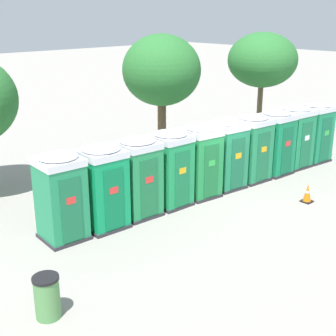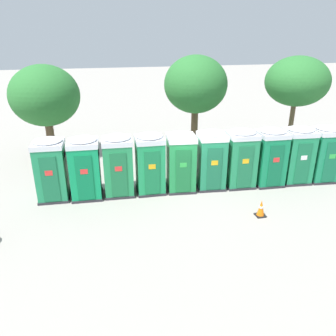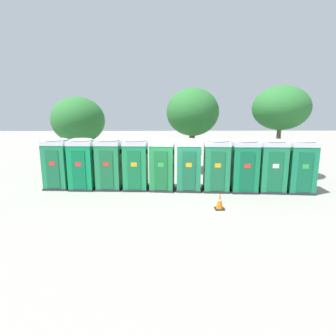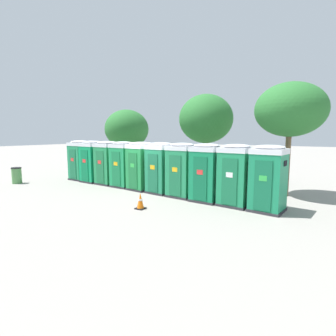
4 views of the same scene
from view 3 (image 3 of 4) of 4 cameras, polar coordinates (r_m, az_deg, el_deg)
name	(u,v)px [view 3 (image 3 of 4)]	position (r m, az deg, el deg)	size (l,w,h in m)	color
ground_plane	(176,189)	(13.18, 1.66, -4.55)	(120.00, 120.00, 0.00)	gray
portapotty_0	(58,163)	(14.19, -22.88, 1.00)	(1.26, 1.27, 2.54)	#2D2D33
portapotty_1	(83,164)	(13.60, -18.05, 0.93)	(1.29, 1.28, 2.54)	#2D2D33
portapotty_2	(109,164)	(13.25, -12.64, 0.96)	(1.29, 1.28, 2.54)	#2D2D33
portapotty_3	(136,164)	(12.96, -7.05, 0.92)	(1.22, 1.25, 2.54)	#2D2D33
portapotty_4	(162,164)	(12.78, -1.27, 0.86)	(1.31, 1.33, 2.54)	#2D2D33
portapotty_5	(189,164)	(12.76, 4.61, 0.82)	(1.30, 1.33, 2.54)	#2D2D33
portapotty_6	(216,165)	(12.83, 10.48, 0.72)	(1.33, 1.30, 2.54)	#2D2D33
portapotty_7	(244,165)	(13.01, 16.25, 0.60)	(1.29, 1.27, 2.54)	#2D2D33
portapotty_8	(272,165)	(13.41, 21.66, 0.57)	(1.34, 1.32, 2.54)	#2D2D33
portapotty_9	(300,166)	(13.85, 26.86, 0.46)	(1.33, 1.33, 2.54)	#2D2D33
street_tree_0	(78,121)	(19.01, -18.94, 9.74)	(3.52, 3.52, 4.89)	brown
street_tree_1	(193,113)	(16.74, 5.36, 11.92)	(3.26, 3.26, 5.32)	brown
street_tree_2	(281,108)	(16.56, 23.36, 11.83)	(3.18, 3.18, 5.29)	brown
traffic_cone	(220,202)	(10.43, 11.19, -7.17)	(0.36, 0.36, 0.64)	black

